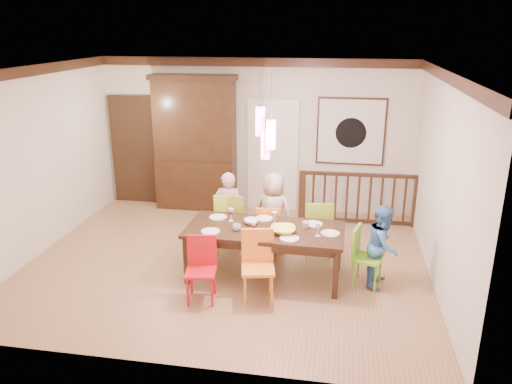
% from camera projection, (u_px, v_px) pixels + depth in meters
% --- Properties ---
extents(floor, '(6.00, 6.00, 0.00)m').
position_uv_depth(floor, '(227.00, 262.00, 7.68)').
color(floor, olive).
rests_on(floor, ground).
extents(ceiling, '(6.00, 6.00, 0.00)m').
position_uv_depth(ceiling, '(223.00, 69.00, 6.75)').
color(ceiling, white).
rests_on(ceiling, wall_back).
extents(wall_back, '(6.00, 0.00, 6.00)m').
position_uv_depth(wall_back, '(255.00, 136.00, 9.55)').
color(wall_back, beige).
rests_on(wall_back, floor).
extents(wall_left, '(0.00, 5.00, 5.00)m').
position_uv_depth(wall_left, '(36.00, 162.00, 7.70)').
color(wall_left, beige).
rests_on(wall_left, floor).
extents(wall_right, '(0.00, 5.00, 5.00)m').
position_uv_depth(wall_right, '(442.00, 182.00, 6.73)').
color(wall_right, beige).
rests_on(wall_right, floor).
extents(crown_molding, '(6.00, 5.00, 0.16)m').
position_uv_depth(crown_molding, '(224.00, 75.00, 6.78)').
color(crown_molding, black).
rests_on(crown_molding, wall_back).
extents(panel_door, '(1.04, 0.07, 2.24)m').
position_uv_depth(panel_door, '(137.00, 152.00, 10.02)').
color(panel_door, black).
rests_on(panel_door, wall_back).
extents(white_doorway, '(0.97, 0.05, 2.22)m').
position_uv_depth(white_doorway, '(273.00, 157.00, 9.59)').
color(white_doorway, silver).
rests_on(white_doorway, wall_back).
extents(painting, '(1.25, 0.06, 1.25)m').
position_uv_depth(painting, '(351.00, 132.00, 9.18)').
color(painting, black).
rests_on(painting, wall_back).
extents(pendant_cluster, '(0.27, 0.21, 1.14)m').
position_uv_depth(pendant_cluster, '(266.00, 133.00, 6.58)').
color(pendant_cluster, '#FD4C89').
rests_on(pendant_cluster, ceiling).
extents(dining_table, '(2.24, 1.07, 0.75)m').
position_uv_depth(dining_table, '(265.00, 233.00, 7.04)').
color(dining_table, black).
rests_on(dining_table, floor).
extents(chair_far_left, '(0.47, 0.47, 1.00)m').
position_uv_depth(chair_far_left, '(231.00, 217.00, 7.89)').
color(chair_far_left, '#A7B736').
rests_on(chair_far_left, floor).
extents(chair_far_mid, '(0.40, 0.40, 0.85)m').
position_uv_depth(chair_far_mid, '(269.00, 226.00, 7.76)').
color(chair_far_mid, orange).
rests_on(chair_far_mid, floor).
extents(chair_far_right, '(0.48, 0.48, 0.93)m').
position_uv_depth(chair_far_right, '(318.00, 224.00, 7.73)').
color(chair_far_right, '#88B128').
rests_on(chair_far_right, floor).
extents(chair_near_left, '(0.44, 0.44, 0.86)m').
position_uv_depth(chair_near_left, '(201.00, 267.00, 6.46)').
color(chair_near_left, red).
rests_on(chair_near_left, floor).
extents(chair_near_mid, '(0.50, 0.50, 0.94)m').
position_uv_depth(chair_near_mid, '(258.00, 263.00, 6.45)').
color(chair_near_mid, orange).
rests_on(chair_near_mid, floor).
extents(chair_end_right, '(0.47, 0.47, 0.85)m').
position_uv_depth(chair_end_right, '(368.00, 253.00, 6.84)').
color(chair_end_right, '#6FBB23').
rests_on(chair_end_right, floor).
extents(china_hutch, '(1.65, 0.46, 2.60)m').
position_uv_depth(china_hutch, '(195.00, 143.00, 9.59)').
color(china_hutch, black).
rests_on(china_hutch, floor).
extents(balustrade, '(2.15, 0.14, 0.96)m').
position_uv_depth(balustrade, '(358.00, 197.00, 9.02)').
color(balustrade, black).
rests_on(balustrade, floor).
extents(person_far_left, '(0.50, 0.35, 1.29)m').
position_uv_depth(person_far_left, '(228.00, 211.00, 7.96)').
color(person_far_left, '#ECB3C3').
rests_on(person_far_left, floor).
extents(person_far_mid, '(0.73, 0.58, 1.31)m').
position_uv_depth(person_far_mid, '(273.00, 213.00, 7.86)').
color(person_far_mid, '#BBA68D').
rests_on(person_far_mid, floor).
extents(person_end_right, '(0.58, 0.66, 1.17)m').
position_uv_depth(person_end_right, '(383.00, 246.00, 6.85)').
color(person_end_right, '#427AB9').
rests_on(person_end_right, floor).
extents(serving_bowl, '(0.39, 0.39, 0.08)m').
position_uv_depth(serving_bowl, '(283.00, 230.00, 6.84)').
color(serving_bowl, yellow).
rests_on(serving_bowl, dining_table).
extents(small_bowl, '(0.28, 0.28, 0.07)m').
position_uv_depth(small_bowl, '(251.00, 221.00, 7.16)').
color(small_bowl, white).
rests_on(small_bowl, dining_table).
extents(cup_left, '(0.12, 0.12, 0.09)m').
position_uv_depth(cup_left, '(237.00, 227.00, 6.92)').
color(cup_left, silver).
rests_on(cup_left, dining_table).
extents(cup_right, '(0.13, 0.13, 0.10)m').
position_uv_depth(cup_right, '(306.00, 225.00, 7.00)').
color(cup_right, silver).
rests_on(cup_right, dining_table).
extents(plate_far_left, '(0.26, 0.26, 0.01)m').
position_uv_depth(plate_far_left, '(218.00, 217.00, 7.39)').
color(plate_far_left, white).
rests_on(plate_far_left, dining_table).
extents(plate_far_mid, '(0.26, 0.26, 0.01)m').
position_uv_depth(plate_far_mid, '(264.00, 218.00, 7.35)').
color(plate_far_mid, white).
rests_on(plate_far_mid, dining_table).
extents(plate_far_right, '(0.26, 0.26, 0.01)m').
position_uv_depth(plate_far_right, '(313.00, 224.00, 7.14)').
color(plate_far_right, white).
rests_on(plate_far_right, dining_table).
extents(plate_near_left, '(0.26, 0.26, 0.01)m').
position_uv_depth(plate_near_left, '(211.00, 231.00, 6.88)').
color(plate_near_left, white).
rests_on(plate_near_left, dining_table).
extents(plate_near_mid, '(0.26, 0.26, 0.01)m').
position_uv_depth(plate_near_mid, '(290.00, 238.00, 6.65)').
color(plate_near_mid, white).
rests_on(plate_near_mid, dining_table).
extents(plate_end_right, '(0.26, 0.26, 0.01)m').
position_uv_depth(plate_end_right, '(330.00, 233.00, 6.81)').
color(plate_end_right, white).
rests_on(plate_end_right, dining_table).
extents(wine_glass_a, '(0.08, 0.08, 0.19)m').
position_uv_depth(wine_glass_a, '(231.00, 215.00, 7.24)').
color(wine_glass_a, '#590C19').
rests_on(wine_glass_a, dining_table).
extents(wine_glass_b, '(0.08, 0.08, 0.19)m').
position_uv_depth(wine_glass_b, '(275.00, 218.00, 7.12)').
color(wine_glass_b, silver).
rests_on(wine_glass_b, dining_table).
extents(wine_glass_c, '(0.08, 0.08, 0.19)m').
position_uv_depth(wine_glass_c, '(254.00, 229.00, 6.74)').
color(wine_glass_c, '#590C19').
rests_on(wine_glass_c, dining_table).
extents(wine_glass_d, '(0.08, 0.08, 0.19)m').
position_uv_depth(wine_glass_d, '(318.00, 229.00, 6.72)').
color(wine_glass_d, silver).
rests_on(wine_glass_d, dining_table).
extents(napkin, '(0.18, 0.14, 0.01)m').
position_uv_depth(napkin, '(263.00, 237.00, 6.68)').
color(napkin, '#D83359').
rests_on(napkin, dining_table).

